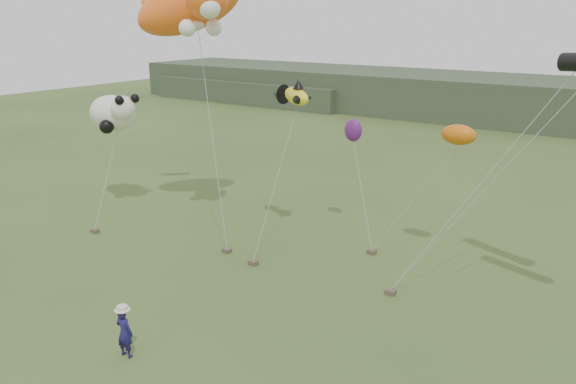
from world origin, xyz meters
name	(u,v)px	position (x,y,z in m)	size (l,w,h in m)	color
ground	(197,332)	(0.00, 0.00, 0.00)	(120.00, 120.00, 0.00)	#385123
headland	(495,100)	(-3.11, 44.69, 1.92)	(90.00, 13.00, 4.00)	#2D3D28
festival_attendant	(125,333)	(-0.79, -2.13, 0.77)	(0.56, 0.37, 1.53)	#1B154E
sandbag_anchors	(260,256)	(-1.80, 5.66, 0.09)	(14.07, 5.32, 0.18)	brown
cat_kite	(192,5)	(-6.73, 7.51, 9.97)	(6.42, 4.96, 3.62)	orange
fish_kite	(290,95)	(-2.10, 8.23, 6.38)	(2.27, 1.48, 1.17)	yellow
panda_kite	(114,113)	(-11.81, 6.85, 4.91)	(3.18, 2.06, 1.98)	white
misc_kites	(416,133)	(2.78, 10.13, 5.01)	(6.04, 1.51, 1.40)	#CB620D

